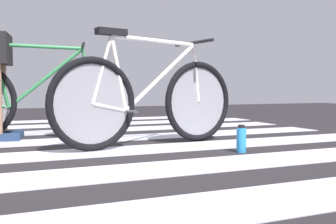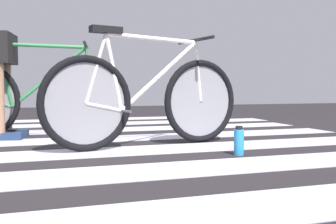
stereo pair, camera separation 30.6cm
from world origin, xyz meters
name	(u,v)px [view 1 (the left image)]	position (x,y,z in m)	size (l,w,h in m)	color
ground	(103,152)	(0.00, 0.00, 0.01)	(18.00, 14.00, 0.02)	black
crosswalk_markings	(105,152)	(0.00, -0.08, 0.02)	(5.47, 6.51, 0.00)	silver
bicycle_1_of_2	(150,99)	(0.42, 0.09, 0.41)	(1.71, 0.57, 0.93)	black
bicycle_2_of_2	(34,98)	(-0.43, 0.95, 0.41)	(1.72, 0.53, 0.93)	black
water_bottle	(241,139)	(0.93, -0.49, 0.12)	(0.07, 0.07, 0.21)	#2991D9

